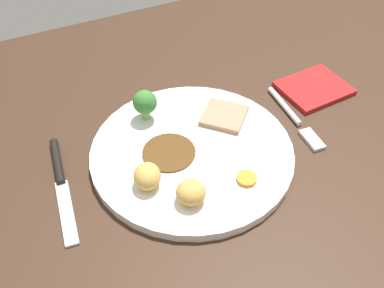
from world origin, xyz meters
The scene contains 11 objects.
dining_table centered at (0.00, 0.00, 1.80)cm, with size 120.00×84.00×3.60cm, color #382316.
dinner_plate centered at (0.83, 2.22, 4.30)cm, with size 29.12×29.12×1.40cm, color white.
gravy_pool centered at (4.13, 1.53, 5.15)cm, with size 7.56×7.56×0.30cm, color #563819.
meat_slice_main centered at (-6.56, -1.70, 5.40)cm, with size 6.20×6.29×0.80cm, color tan.
roast_potato_left centered at (8.92, 5.50, 6.59)cm, with size 4.12×3.59×3.19cm, color tan.
roast_potato_right centered at (4.95, 10.33, 6.52)cm, with size 3.81×3.83×3.03cm, color tan.
carrot_coin_front centered at (-3.18, 10.60, 5.28)cm, with size 2.74×2.74×0.57cm, color orange.
broccoli_floret centered at (4.18, -6.99, 7.90)cm, with size 3.67×3.67×4.85cm.
fork centered at (-17.06, 2.55, 3.99)cm, with size 2.71×15.32×0.90cm.
knife centered at (19.12, -1.39, 4.05)cm, with size 3.59×18.54×1.20cm.
folded_napkin centered at (-24.57, -2.54, 4.00)cm, with size 11.00×9.00×0.80cm, color red.
Camera 1 is at (19.73, 40.86, 49.13)cm, focal length 40.34 mm.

